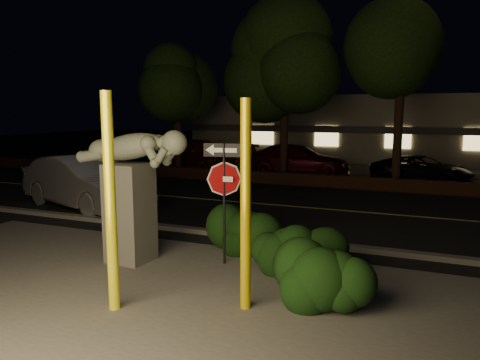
{
  "coord_description": "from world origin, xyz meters",
  "views": [
    {
      "loc": [
        3.95,
        -7.44,
        3.14
      ],
      "look_at": [
        0.01,
        1.96,
        1.6
      ],
      "focal_mm": 35.0,
      "sensor_mm": 36.0,
      "label": 1
    }
  ],
  "objects_px": {
    "yellow_pole_right": "(246,207)",
    "sculpture": "(131,181)",
    "parked_car_darkred": "(297,160)",
    "signpost": "(224,179)",
    "yellow_pole_left": "(110,204)",
    "parked_car_red": "(199,153)",
    "parked_car_dark": "(421,169)",
    "silver_sedan": "(85,182)"
  },
  "relations": [
    {
      "from": "silver_sedan",
      "to": "parked_car_darkred",
      "type": "distance_m",
      "value": 10.89
    },
    {
      "from": "yellow_pole_right",
      "to": "silver_sedan",
      "type": "height_order",
      "value": "yellow_pole_right"
    },
    {
      "from": "silver_sedan",
      "to": "yellow_pole_left",
      "type": "bearing_deg",
      "value": -118.15
    },
    {
      "from": "yellow_pole_left",
      "to": "sculpture",
      "type": "height_order",
      "value": "yellow_pole_left"
    },
    {
      "from": "silver_sedan",
      "to": "parked_car_red",
      "type": "relative_size",
      "value": 1.06
    },
    {
      "from": "yellow_pole_right",
      "to": "parked_car_darkred",
      "type": "relative_size",
      "value": 0.66
    },
    {
      "from": "yellow_pole_left",
      "to": "yellow_pole_right",
      "type": "bearing_deg",
      "value": 23.48
    },
    {
      "from": "yellow_pole_right",
      "to": "parked_car_red",
      "type": "bearing_deg",
      "value": 120.02
    },
    {
      "from": "yellow_pole_left",
      "to": "parked_car_darkred",
      "type": "distance_m",
      "value": 16.2
    },
    {
      "from": "yellow_pole_left",
      "to": "silver_sedan",
      "type": "height_order",
      "value": "yellow_pole_left"
    },
    {
      "from": "sculpture",
      "to": "parked_car_dark",
      "type": "distance_m",
      "value": 14.75
    },
    {
      "from": "signpost",
      "to": "parked_car_dark",
      "type": "relative_size",
      "value": 0.59
    },
    {
      "from": "yellow_pole_right",
      "to": "parked_car_darkred",
      "type": "distance_m",
      "value": 15.69
    },
    {
      "from": "parked_car_dark",
      "to": "yellow_pole_right",
      "type": "bearing_deg",
      "value": -171.74
    },
    {
      "from": "signpost",
      "to": "parked_car_darkred",
      "type": "distance_m",
      "value": 13.65
    },
    {
      "from": "parked_car_red",
      "to": "parked_car_darkred",
      "type": "distance_m",
      "value": 5.57
    },
    {
      "from": "signpost",
      "to": "parked_car_red",
      "type": "relative_size",
      "value": 0.51
    },
    {
      "from": "parked_car_darkred",
      "to": "signpost",
      "type": "bearing_deg",
      "value": -175.04
    },
    {
      "from": "sculpture",
      "to": "silver_sedan",
      "type": "height_order",
      "value": "sculpture"
    },
    {
      "from": "signpost",
      "to": "sculpture",
      "type": "xyz_separation_m",
      "value": [
        -1.82,
        -0.58,
        -0.07
      ]
    },
    {
      "from": "signpost",
      "to": "silver_sedan",
      "type": "distance_m",
      "value": 7.34
    },
    {
      "from": "silver_sedan",
      "to": "parked_car_dark",
      "type": "bearing_deg",
      "value": -26.77
    },
    {
      "from": "yellow_pole_left",
      "to": "parked_car_darkred",
      "type": "relative_size",
      "value": 0.68
    },
    {
      "from": "yellow_pole_right",
      "to": "sculpture",
      "type": "distance_m",
      "value": 3.29
    },
    {
      "from": "yellow_pole_left",
      "to": "silver_sedan",
      "type": "xyz_separation_m",
      "value": [
        -5.77,
        6.04,
        -0.86
      ]
    },
    {
      "from": "signpost",
      "to": "parked_car_red",
      "type": "bearing_deg",
      "value": 108.58
    },
    {
      "from": "sculpture",
      "to": "parked_car_darkred",
      "type": "distance_m",
      "value": 14.04
    },
    {
      "from": "signpost",
      "to": "silver_sedan",
      "type": "xyz_separation_m",
      "value": [
        -6.46,
        3.37,
        -0.92
      ]
    },
    {
      "from": "yellow_pole_left",
      "to": "parked_car_red",
      "type": "relative_size",
      "value": 0.71
    },
    {
      "from": "yellow_pole_left",
      "to": "parked_car_dark",
      "type": "bearing_deg",
      "value": 75.75
    },
    {
      "from": "sculpture",
      "to": "parked_car_darkred",
      "type": "relative_size",
      "value": 0.55
    },
    {
      "from": "parked_car_red",
      "to": "silver_sedan",
      "type": "bearing_deg",
      "value": -145.45
    },
    {
      "from": "yellow_pole_left",
      "to": "signpost",
      "type": "distance_m",
      "value": 2.76
    },
    {
      "from": "yellow_pole_left",
      "to": "silver_sedan",
      "type": "relative_size",
      "value": 0.67
    },
    {
      "from": "yellow_pole_right",
      "to": "sculpture",
      "type": "relative_size",
      "value": 1.2
    },
    {
      "from": "yellow_pole_left",
      "to": "sculpture",
      "type": "relative_size",
      "value": 1.24
    },
    {
      "from": "parked_car_dark",
      "to": "sculpture",
      "type": "bearing_deg",
      "value": 175.77
    },
    {
      "from": "sculpture",
      "to": "parked_car_dark",
      "type": "bearing_deg",
      "value": 71.66
    },
    {
      "from": "sculpture",
      "to": "yellow_pole_right",
      "type": "bearing_deg",
      "value": -20.4
    },
    {
      "from": "yellow_pole_right",
      "to": "parked_car_red",
      "type": "distance_m",
      "value": 18.08
    },
    {
      "from": "sculpture",
      "to": "parked_car_red",
      "type": "bearing_deg",
      "value": 114.88
    },
    {
      "from": "silver_sedan",
      "to": "parked_car_red",
      "type": "xyz_separation_m",
      "value": [
        -1.36,
        10.42,
        -0.02
      ]
    }
  ]
}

